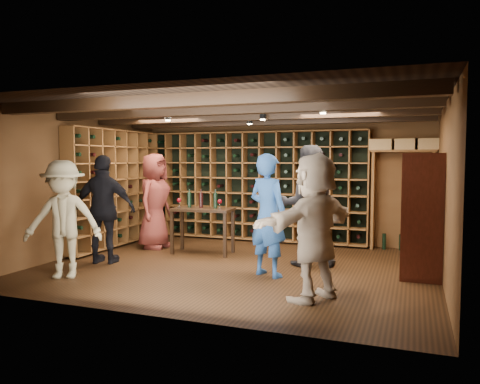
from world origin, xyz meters
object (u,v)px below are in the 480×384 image
at_px(guest_red_floral, 155,201).
at_px(tasting_table, 202,213).
at_px(display_cabinet, 421,219).
at_px(guest_khaki, 63,219).
at_px(man_blue_shirt, 268,215).
at_px(man_grey_suit, 308,206).
at_px(guest_woman_black, 104,209).
at_px(guest_beige, 314,227).

bearing_deg(guest_red_floral, tasting_table, -99.45).
bearing_deg(display_cabinet, guest_khaki, -160.57).
height_order(guest_red_floral, tasting_table, guest_red_floral).
xyz_separation_m(man_blue_shirt, guest_khaki, (-2.71, -1.11, -0.05)).
xyz_separation_m(man_grey_suit, tasting_table, (-1.97, 0.25, -0.23)).
relative_size(guest_khaki, tasting_table, 1.50).
bearing_deg(guest_khaki, guest_woman_black, 66.63).
relative_size(guest_woman_black, guest_khaki, 1.05).
bearing_deg(display_cabinet, guest_beige, -129.18).
height_order(guest_woman_black, guest_beige, guest_beige).
relative_size(guest_red_floral, guest_khaki, 1.07).
xyz_separation_m(guest_woman_black, tasting_table, (1.16, 1.27, -0.15)).
distance_m(guest_red_floral, guest_khaki, 2.43).
bearing_deg(man_grey_suit, display_cabinet, 149.89).
bearing_deg(man_grey_suit, guest_woman_black, -1.56).
distance_m(man_grey_suit, guest_beige, 1.87).
bearing_deg(guest_beige, guest_khaki, -58.28).
bearing_deg(display_cabinet, tasting_table, 171.31).
bearing_deg(man_blue_shirt, tasting_table, -12.55).
distance_m(guest_woman_black, guest_beige, 3.68).
height_order(display_cabinet, guest_red_floral, guest_red_floral).
height_order(guest_khaki, guest_beige, guest_beige).
bearing_deg(man_blue_shirt, display_cabinet, -141.14).
distance_m(display_cabinet, guest_red_floral, 4.80).
bearing_deg(tasting_table, guest_woman_black, -136.13).
distance_m(man_blue_shirt, guest_red_floral, 2.98).
bearing_deg(guest_khaki, guest_beige, -21.68).
bearing_deg(guest_beige, guest_red_floral, -93.73).
bearing_deg(tasting_table, guest_beige, -43.87).
relative_size(man_grey_suit, guest_red_floral, 1.06).
relative_size(guest_woman_black, guest_beige, 1.00).
height_order(guest_red_floral, guest_beige, guest_red_floral).
bearing_deg(guest_red_floral, man_grey_suit, -98.09).
bearing_deg(guest_red_floral, man_blue_shirt, -116.41).
relative_size(display_cabinet, guest_red_floral, 0.97).
height_order(man_grey_suit, guest_woman_black, man_grey_suit).
xyz_separation_m(guest_woman_black, guest_khaki, (0.03, -0.98, -0.04)).
distance_m(man_blue_shirt, guest_woman_black, 2.74).
xyz_separation_m(man_blue_shirt, tasting_table, (-1.58, 1.14, -0.16)).
height_order(display_cabinet, man_blue_shirt, man_blue_shirt).
height_order(man_blue_shirt, guest_beige, same).
xyz_separation_m(display_cabinet, tasting_table, (-3.66, 0.56, -0.13)).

